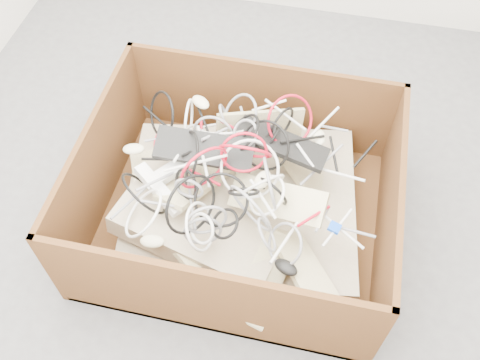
% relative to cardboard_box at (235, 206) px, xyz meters
% --- Properties ---
extents(ground, '(3.00, 3.00, 0.00)m').
position_rel_cardboard_box_xyz_m(ground, '(-0.11, 0.15, -0.13)').
color(ground, '#4D4D4F').
rests_on(ground, ground).
extents(cardboard_box, '(1.28, 1.07, 0.52)m').
position_rel_cardboard_box_xyz_m(cardboard_box, '(0.00, 0.00, 0.00)').
color(cardboard_box, '#412A10').
rests_on(cardboard_box, ground).
extents(keyboard_pile, '(1.02, 0.98, 0.40)m').
position_rel_cardboard_box_xyz_m(keyboard_pile, '(0.04, -0.01, 0.15)').
color(keyboard_pile, beige).
rests_on(keyboard_pile, cardboard_box).
extents(mice_scatter, '(0.87, 0.78, 0.18)m').
position_rel_cardboard_box_xyz_m(mice_scatter, '(-0.04, -0.00, 0.21)').
color(mice_scatter, beige).
rests_on(mice_scatter, keyboard_pile).
extents(power_strip_left, '(0.27, 0.25, 0.13)m').
position_rel_cardboard_box_xyz_m(power_strip_left, '(-0.23, -0.01, 0.24)').
color(power_strip_left, white).
rests_on(power_strip_left, keyboard_pile).
extents(power_strip_right, '(0.25, 0.20, 0.09)m').
position_rel_cardboard_box_xyz_m(power_strip_right, '(-0.29, -0.13, 0.21)').
color(power_strip_right, white).
rests_on(power_strip_right, keyboard_pile).
extents(vga_plug, '(0.06, 0.05, 0.03)m').
position_rel_cardboard_box_xyz_m(vga_plug, '(0.43, -0.16, 0.22)').
color(vga_plug, blue).
rests_on(vga_plug, keyboard_pile).
extents(cable_tangle, '(1.10, 0.84, 0.46)m').
position_rel_cardboard_box_xyz_m(cable_tangle, '(-0.04, -0.01, 0.28)').
color(cable_tangle, silver).
rests_on(cable_tangle, keyboard_pile).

